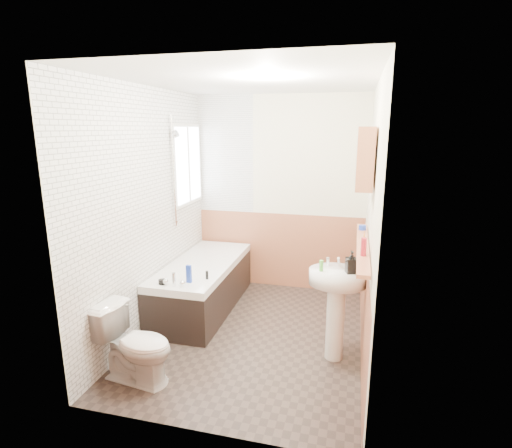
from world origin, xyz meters
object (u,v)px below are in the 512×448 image
at_px(bathtub, 203,284).
at_px(toilet, 136,345).
at_px(sink, 336,296).
at_px(pine_shelf, 363,246).
at_px(medicine_cabinet, 365,158).

bearing_deg(bathtub, toilet, -91.18).
relative_size(sink, pine_shelf, 0.63).
height_order(sink, pine_shelf, pine_shelf).
bearing_deg(pine_shelf, bathtub, 159.60).
bearing_deg(bathtub, medicine_cabinet, -19.47).
xyz_separation_m(bathtub, pine_shelf, (1.77, -0.66, 0.79)).
relative_size(bathtub, sink, 1.75).
bearing_deg(pine_shelf, medicine_cabinet, 123.30).
distance_m(toilet, sink, 1.79).
bearing_deg(bathtub, sink, -24.30).
height_order(sink, medicine_cabinet, medicine_cabinet).
height_order(bathtub, toilet, bathtub).
xyz_separation_m(toilet, medicine_cabinet, (1.77, 0.84, 1.52)).
bearing_deg(pine_shelf, toilet, -156.14).
xyz_separation_m(pine_shelf, medicine_cabinet, (-0.03, 0.04, 0.76)).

